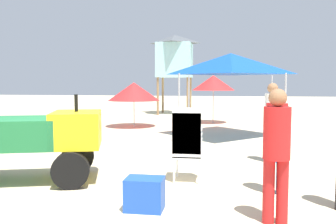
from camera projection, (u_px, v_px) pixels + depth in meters
name	position (u px, v px, depth m)	size (l,w,h in m)	color
ground	(42.00, 193.00, 5.60)	(80.00, 80.00, 0.00)	beige
utility_cart	(29.00, 136.00, 6.22)	(2.78, 1.91, 1.50)	#1E6B38
stacked_plastic_chairs	(187.00, 139.00, 6.19)	(0.48, 0.48, 1.29)	white
lifeguard_near_left	(272.00, 117.00, 7.71)	(0.32, 0.32, 1.69)	#33598C
lifeguard_near_center	(277.00, 147.00, 4.34)	(0.32, 0.32, 1.63)	red
lifeguard_far_right	(276.00, 135.00, 5.50)	(0.32, 0.32, 1.60)	#33598C
popup_canopy	(231.00, 64.00, 11.29)	(2.92, 2.92, 2.61)	#B2B2B7
lifeguard_tower	(175.00, 56.00, 19.39)	(1.98, 1.98, 4.22)	olive
beach_umbrella_left	(213.00, 83.00, 15.10)	(1.77, 1.77, 2.00)	beige
beach_umbrella_mid	(134.00, 91.00, 13.84)	(1.98, 1.98, 1.70)	beige
cooler_box	(145.00, 194.00, 4.87)	(0.51, 0.37, 0.44)	blue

